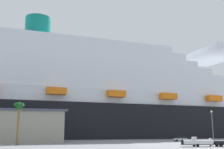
# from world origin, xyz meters

# --- Properties ---
(ground_plane) EXTENTS (600.00, 600.00, 0.00)m
(ground_plane) POSITION_xyz_m (0.00, 30.00, 0.00)
(ground_plane) COLOR gray
(cruise_ship) EXTENTS (266.48, 56.63, 64.09)m
(cruise_ship) POSITION_xyz_m (1.79, 66.60, 18.35)
(cruise_ship) COLOR black
(cruise_ship) RESTS_ON ground_plane
(small_boat_on_trailer) EXTENTS (8.95, 3.01, 2.15)m
(small_boat_on_trailer) POSITION_xyz_m (8.70, -10.86, 0.96)
(small_boat_on_trailer) COLOR #595960
(small_boat_on_trailer) RESTS_ON ground_plane
(palm_tree) EXTENTS (3.00, 2.94, 10.55)m
(palm_tree) POSITION_xyz_m (-31.46, 6.06, 8.37)
(palm_tree) COLOR brown
(palm_tree) RESTS_ON ground_plane
(street_lamp) EXTENTS (0.56, 0.56, 8.79)m
(street_lamp) POSITION_xyz_m (17.87, -2.16, 5.65)
(street_lamp) COLOR slate
(street_lamp) RESTS_ON ground_plane
(parked_car_silver_sedan) EXTENTS (4.59, 2.67, 1.58)m
(parked_car_silver_sedan) POSITION_xyz_m (20.91, 21.79, 0.83)
(parked_car_silver_sedan) COLOR silver
(parked_car_silver_sedan) RESTS_ON ground_plane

